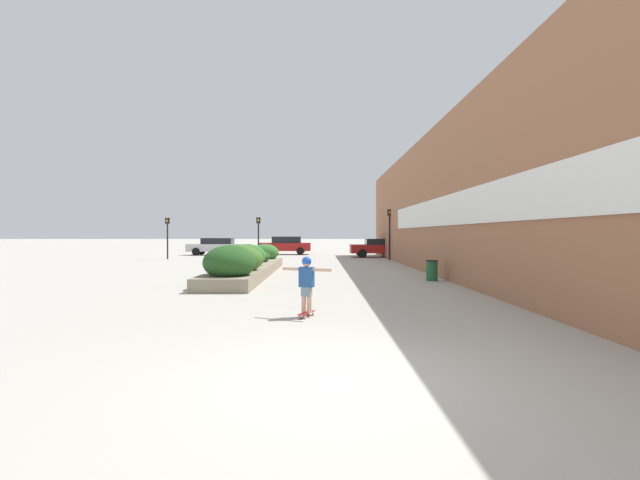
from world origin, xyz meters
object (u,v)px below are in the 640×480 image
car_rightmost (380,247)px  car_center_right (460,246)px  trash_bin (433,270)px  traffic_light_right (390,226)px  skateboard (307,314)px  car_center_left (286,245)px  car_leftmost (217,246)px  traffic_light_left (259,230)px  traffic_light_far_left (168,230)px  skateboarder (307,279)px

car_rightmost → car_center_right: bearing=-74.6°
trash_bin → traffic_light_right: bearing=87.7°
skateboard → car_center_left: size_ratio=0.14×
car_leftmost → car_rightmost: size_ratio=1.04×
car_center_right → traffic_light_left: bearing=107.2°
trash_bin → traffic_light_right: traffic_light_right is taller
traffic_light_far_left → skateboard: bearing=-63.4°
traffic_light_far_left → traffic_light_left: bearing=-3.8°
car_rightmost → traffic_light_left: (-9.28, -3.12, 1.33)m
car_leftmost → traffic_light_left: (4.64, -6.42, 1.33)m
car_center_left → car_center_right: size_ratio=1.00×
trash_bin → car_rightmost: (0.33, 17.20, 0.38)m
skateboarder → traffic_light_far_left: size_ratio=0.41×
car_center_right → trash_bin: bearing=159.1°
car_leftmost → car_center_left: bearing=-79.6°
car_rightmost → traffic_light_right: traffic_light_right is taller
trash_bin → traffic_light_left: 16.78m
car_center_left → traffic_light_right: traffic_light_right is taller
car_center_left → traffic_light_right: 11.41m
trash_bin → car_center_left: size_ratio=0.18×
car_leftmost → traffic_light_right: bearing=-115.4°
traffic_light_far_left → car_leftmost: bearing=70.2°
skateboard → car_rightmost: car_rightmost is taller
trash_bin → traffic_light_far_left: 21.50m
car_center_left → car_rightmost: bearing=-119.0°
trash_bin → car_center_right: size_ratio=0.18×
car_center_left → skateboard: bearing=-174.4°
skateboarder → trash_bin: (4.77, 7.41, -0.45)m
traffic_light_far_left → skateboarder: bearing=-63.4°
car_rightmost → traffic_light_left: traffic_light_left is taller
skateboarder → traffic_light_left: bearing=123.5°
skateboard → trash_bin: bearing=79.7°
trash_bin → car_center_left: car_center_left is taller
car_rightmost → traffic_light_left: 9.88m
skateboard → skateboarder: (-0.00, 0.00, 0.79)m
skateboarder → car_center_left: (-2.84, 29.01, -0.01)m
skateboarder → trash_bin: size_ratio=1.54×
traffic_light_left → traffic_light_right: traffic_light_right is taller
skateboarder → trash_bin: bearing=79.7°
skateboard → car_leftmost: car_leftmost is taller
traffic_light_far_left → traffic_light_right: bearing=-2.6°
car_center_right → traffic_light_right: (-6.78, -5.35, 1.62)m
skateboard → skateboarder: skateboarder is taller
car_rightmost → traffic_light_left: size_ratio=1.50×
traffic_light_right → skateboard: bearing=-104.1°
skateboarder → car_center_right: car_center_right is taller
car_rightmost → skateboarder: bearing=168.3°
car_center_right → traffic_light_left: size_ratio=1.52×
skateboarder → car_center_right: 29.17m
car_rightmost → traffic_light_right: size_ratio=1.27×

